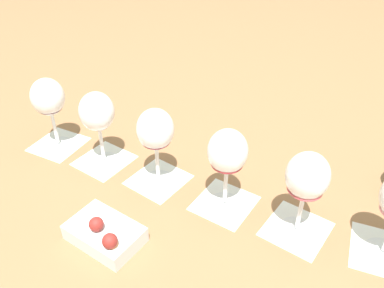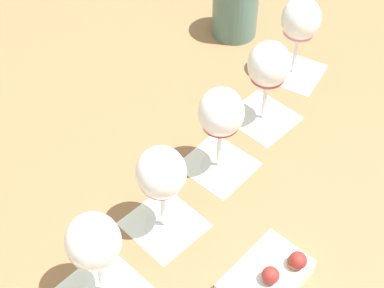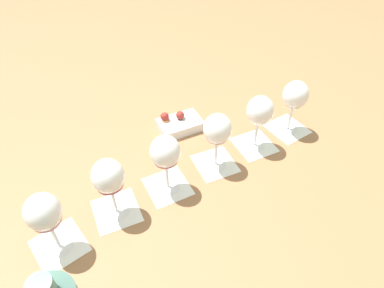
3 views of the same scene
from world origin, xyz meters
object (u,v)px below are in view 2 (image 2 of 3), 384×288
wine_glass_2 (221,116)px  wine_glass_3 (161,177)px  ceramic_vase (235,4)px  wine_glass_4 (94,245)px  wine_glass_0 (300,23)px  wine_glass_1 (269,68)px  snack_dish (267,278)px

wine_glass_2 → wine_glass_3: (0.14, -0.08, -0.00)m
wine_glass_2 → ceramic_vase: 0.40m
wine_glass_2 → ceramic_vase: (-0.40, 0.00, -0.05)m
wine_glass_4 → wine_glass_2: bearing=150.6°
wine_glass_0 → wine_glass_2: size_ratio=1.00×
wine_glass_0 → wine_glass_1: size_ratio=1.00×
snack_dish → ceramic_vase: bearing=-171.7°
ceramic_vase → wine_glass_4: bearing=-12.9°
wine_glass_3 → ceramic_vase: wine_glass_3 is taller
ceramic_vase → wine_glass_3: bearing=-8.4°
wine_glass_0 → wine_glass_4: 0.61m
wine_glass_3 → wine_glass_4: size_ratio=1.00×
wine_glass_1 → wine_glass_4: same height
wine_glass_2 → wine_glass_3: same height
wine_glass_0 → wine_glass_4: same height
wine_glass_3 → ceramic_vase: size_ratio=1.01×
wine_glass_2 → wine_glass_4: 0.31m
wine_glass_2 → snack_dish: wine_glass_2 is taller
wine_glass_0 → wine_glass_2: bearing=-25.9°
wine_glass_3 → ceramic_vase: bearing=171.6°
wine_glass_4 → wine_glass_1: bearing=150.5°
wine_glass_2 → snack_dish: (0.23, 0.09, -0.11)m
wine_glass_0 → wine_glass_3: 0.46m
wine_glass_1 → wine_glass_3: 0.31m
wine_glass_1 → wine_glass_4: (0.40, -0.23, -0.00)m
wine_glass_4 → ceramic_vase: bearing=167.1°
wine_glass_0 → wine_glass_2: (0.27, -0.13, -0.00)m
ceramic_vase → snack_dish: (0.62, 0.09, -0.06)m
wine_glass_2 → ceramic_vase: bearing=179.8°
wine_glass_4 → ceramic_vase: 0.68m
wine_glass_0 → ceramic_vase: size_ratio=1.01×
wine_glass_0 → wine_glass_1: same height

